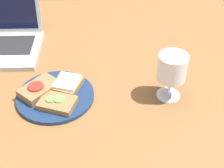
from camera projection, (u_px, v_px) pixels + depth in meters
wooden_table at (93, 102)px, 95.93cm from camera, size 140.00×140.00×3.00cm
plate at (55, 96)px, 94.82cm from camera, size 23.53×23.53×1.26cm
sandwich_with_cucumber at (57, 103)px, 90.16cm from camera, size 12.06×10.21×2.31cm
sandwich_with_cheese at (67, 84)px, 96.41cm from camera, size 10.66×11.35×2.60cm
sandwich_with_tomato at (39, 89)px, 94.40cm from camera, size 13.21×13.67×3.10cm
wine_glass at (172, 70)px, 89.55cm from camera, size 8.56×8.56×14.77cm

